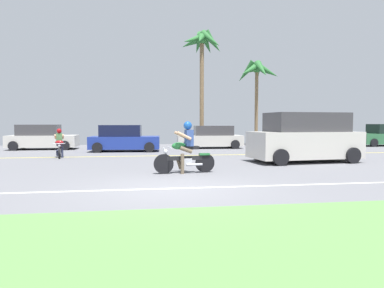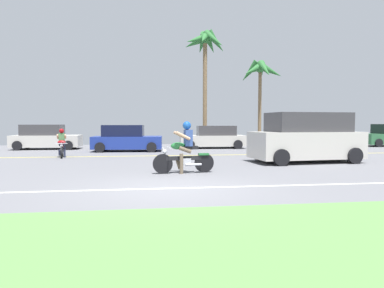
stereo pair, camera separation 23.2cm
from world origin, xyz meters
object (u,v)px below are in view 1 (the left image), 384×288
at_px(parked_car_3, 316,138).
at_px(motorcyclist_distant, 60,145).
at_px(parked_car_0, 42,138).
at_px(parked_car_2, 211,138).
at_px(motorcyclist, 185,151).
at_px(parked_car_4, 384,136).
at_px(parked_car_1, 124,139).
at_px(palm_tree_0, 202,47).
at_px(palm_tree_1, 256,74).
at_px(suv_nearby, 305,138).

relative_size(parked_car_3, motorcyclist_distant, 2.83).
relative_size(parked_car_0, parked_car_2, 0.96).
bearing_deg(motorcyclist_distant, motorcyclist, -49.08).
relative_size(parked_car_2, parked_car_4, 1.06).
bearing_deg(parked_car_1, palm_tree_0, 39.65).
distance_m(parked_car_0, palm_tree_1, 14.82).
distance_m(motorcyclist, parked_car_1, 9.38).
bearing_deg(parked_car_1, parked_car_0, 155.88).
xyz_separation_m(suv_nearby, palm_tree_1, (1.43, 10.23, 4.07)).
bearing_deg(parked_car_0, parked_car_4, -0.49).
bearing_deg(parked_car_1, motorcyclist_distant, -131.80).
height_order(parked_car_1, parked_car_4, parked_car_4).
relative_size(motorcyclist, parked_car_0, 0.49).
distance_m(parked_car_1, palm_tree_0, 9.36).
bearing_deg(motorcyclist, parked_car_2, 74.01).
height_order(parked_car_2, parked_car_3, parked_car_3).
relative_size(parked_car_3, palm_tree_1, 0.74).
bearing_deg(parked_car_4, parked_car_2, -178.63).
bearing_deg(palm_tree_1, suv_nearby, -97.96).
height_order(suv_nearby, palm_tree_0, palm_tree_0).
distance_m(suv_nearby, palm_tree_0, 12.79).
bearing_deg(motorcyclist_distant, parked_car_2, 30.76).
relative_size(suv_nearby, parked_car_1, 1.17).
xyz_separation_m(parked_car_3, palm_tree_0, (-6.28, 4.62, 6.28)).
relative_size(parked_car_1, parked_car_3, 0.88).
relative_size(motorcyclist, motorcyclist_distant, 1.25).
relative_size(palm_tree_0, motorcyclist_distant, 5.15).
relative_size(parked_car_2, palm_tree_0, 0.51).
distance_m(motorcyclist, palm_tree_1, 15.03).
xyz_separation_m(parked_car_4, palm_tree_0, (-12.66, 2.38, 6.27)).
xyz_separation_m(suv_nearby, parked_car_2, (-2.24, 8.37, -0.31)).
xyz_separation_m(motorcyclist, suv_nearby, (5.35, 2.47, 0.28)).
xyz_separation_m(parked_car_1, palm_tree_1, (9.09, 3.60, 4.35)).
bearing_deg(palm_tree_1, parked_car_2, -153.16).
bearing_deg(palm_tree_0, suv_nearby, -78.14).
height_order(parked_car_0, palm_tree_0, palm_tree_0).
bearing_deg(motorcyclist_distant, palm_tree_0, 42.89).
relative_size(parked_car_1, palm_tree_1, 0.66).
xyz_separation_m(parked_car_1, parked_car_4, (18.00, 2.05, 0.02)).
bearing_deg(parked_car_1, suv_nearby, -40.86).
bearing_deg(suv_nearby, motorcyclist_distant, 161.72).
bearing_deg(palm_tree_1, motorcyclist_distant, -150.42).
bearing_deg(parked_car_1, motorcyclist, -75.73).
bearing_deg(parked_car_3, palm_tree_1, 123.64).
distance_m(parked_car_0, parked_car_2, 10.44).
height_order(motorcyclist, suv_nearby, suv_nearby).
bearing_deg(palm_tree_1, parked_car_1, -158.37).
distance_m(parked_car_4, motorcyclist_distant, 21.47).
relative_size(parked_car_2, parked_car_3, 0.93).
xyz_separation_m(parked_car_1, motorcyclist_distant, (-2.83, -3.16, -0.13)).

